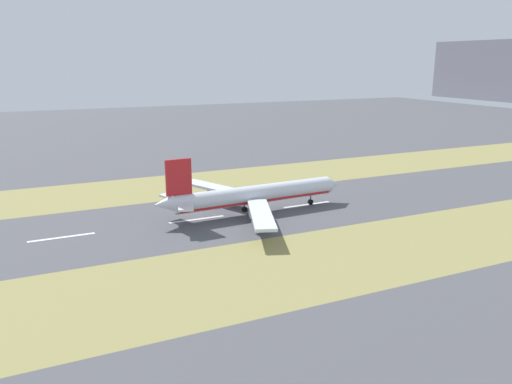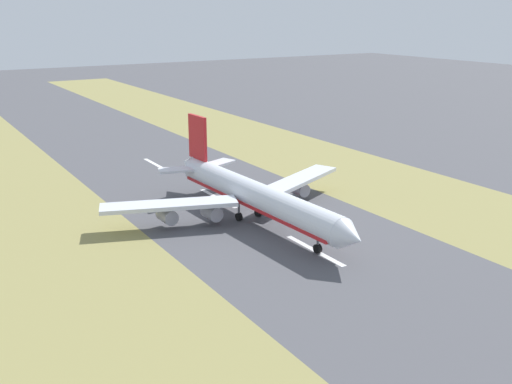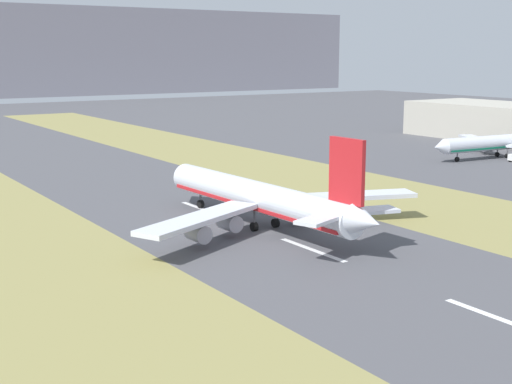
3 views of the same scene
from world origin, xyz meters
name	(u,v)px [view 1 (image 1 of 3)]	position (x,y,z in m)	size (l,w,h in m)	color
ground_plane	(240,213)	(0.00, 0.00, 0.00)	(800.00, 800.00, 0.00)	#4C4C51
grass_median_west	(197,184)	(-45.00, 0.00, 0.00)	(40.00, 600.00, 0.01)	olive
grass_median_east	(310,263)	(45.00, 0.00, 0.00)	(40.00, 600.00, 0.01)	olive
centreline_dash_near	(62,237)	(0.00, -54.83, 0.01)	(1.20, 18.00, 0.01)	silver
centreline_dash_mid	(197,219)	(0.00, -14.83, 0.01)	(1.20, 18.00, 0.01)	silver
centreline_dash_far	(307,205)	(0.00, 25.17, 0.01)	(1.20, 18.00, 0.01)	silver
airplane_main_jet	(251,196)	(1.29, 3.27, 6.02)	(64.08, 67.17, 20.20)	silver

